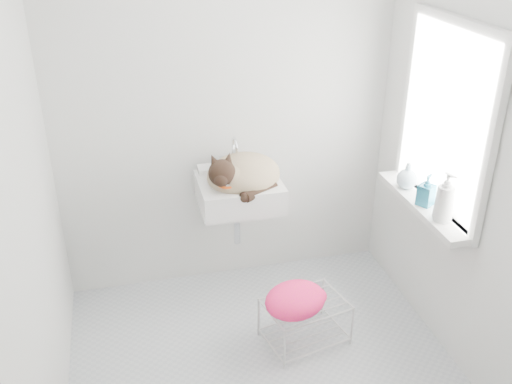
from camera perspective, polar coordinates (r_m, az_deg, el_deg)
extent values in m
cube|color=#B5BABE|center=(3.52, 0.76, -16.71)|extent=(2.20, 2.00, 0.02)
cube|color=silver|center=(3.72, -3.04, 8.38)|extent=(2.20, 0.02, 2.50)
cube|color=silver|center=(3.25, 20.09, 3.90)|extent=(0.02, 2.00, 2.50)
cube|color=silver|center=(2.77, -21.70, -0.38)|extent=(0.02, 2.00, 2.50)
cube|color=white|center=(3.36, 18.35, 6.78)|extent=(0.01, 0.80, 1.00)
cube|color=white|center=(3.35, 18.13, 6.76)|extent=(0.04, 0.90, 1.10)
cube|color=white|center=(3.52, 16.10, -1.22)|extent=(0.16, 0.88, 0.04)
cube|color=white|center=(3.64, -1.67, 1.16)|extent=(0.51, 0.45, 0.21)
ellipsoid|color=tan|center=(3.62, -1.18, 1.57)|extent=(0.52, 0.47, 0.24)
sphere|color=black|center=(3.48, -3.73, 2.35)|extent=(0.20, 0.20, 0.17)
torus|color=#C63E09|center=(3.50, -3.38, 1.63)|extent=(0.17, 0.17, 0.07)
cube|color=silver|center=(3.61, 4.84, -12.43)|extent=(0.53, 0.42, 0.28)
ellipsoid|color=#FD412F|center=(3.44, 3.86, -11.21)|extent=(0.45, 0.39, 0.16)
imported|color=white|center=(3.35, 17.78, -2.67)|extent=(0.12, 0.12, 0.24)
imported|color=#19637C|center=(3.49, 16.24, -1.20)|extent=(0.12, 0.12, 0.19)
imported|color=silver|center=(3.66, 14.54, 0.45)|extent=(0.16, 0.16, 0.16)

